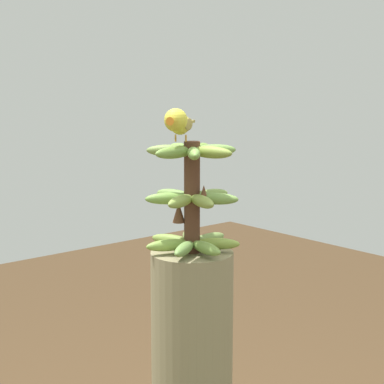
{
  "coord_description": "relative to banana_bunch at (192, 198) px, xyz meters",
  "views": [
    {
      "loc": [
        -1.2,
        -1.4,
        1.58
      ],
      "look_at": [
        0.0,
        0.0,
        1.28
      ],
      "focal_mm": 61.64,
      "sensor_mm": 36.0,
      "label": 1
    }
  ],
  "objects": [
    {
      "name": "perched_bird",
      "position": [
        -0.05,
        0.0,
        0.22
      ],
      "size": [
        0.19,
        0.14,
        0.09
      ],
      "color": "#C68933",
      "rests_on": "banana_bunch"
    },
    {
      "name": "banana_bunch",
      "position": [
        0.0,
        0.0,
        0.0
      ],
      "size": [
        0.27,
        0.27,
        0.32
      ],
      "color": "#4C2D1E",
      "rests_on": "banana_tree"
    }
  ]
}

